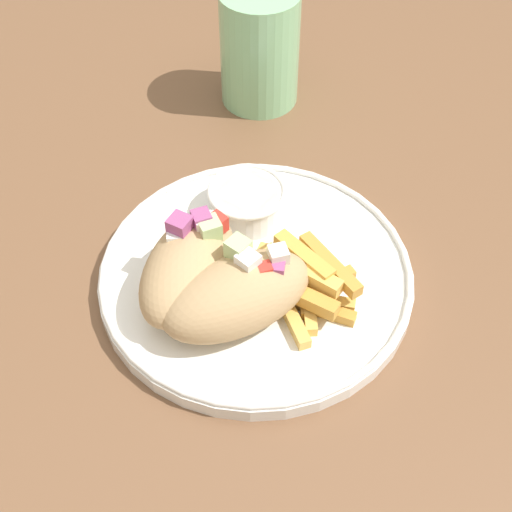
{
  "coord_description": "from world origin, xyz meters",
  "views": [
    {
      "loc": [
        -0.18,
        -0.32,
        1.22
      ],
      "look_at": [
        0.02,
        0.01,
        0.77
      ],
      "focal_mm": 50.0,
      "sensor_mm": 36.0,
      "label": 1
    }
  ],
  "objects_px": {
    "pita_sandwich_far": "(188,266)",
    "fries_pile": "(298,285)",
    "water_glass": "(260,53)",
    "pita_sandwich_near": "(237,294)",
    "sauce_ramekin": "(247,200)",
    "plate": "(256,274)"
  },
  "relations": [
    {
      "from": "pita_sandwich_near",
      "to": "fries_pile",
      "type": "height_order",
      "value": "pita_sandwich_near"
    },
    {
      "from": "fries_pile",
      "to": "water_glass",
      "type": "xyz_separation_m",
      "value": [
        0.13,
        0.26,
        0.03
      ]
    },
    {
      "from": "pita_sandwich_far",
      "to": "water_glass",
      "type": "xyz_separation_m",
      "value": [
        0.2,
        0.21,
        0.01
      ]
    },
    {
      "from": "plate",
      "to": "pita_sandwich_far",
      "type": "height_order",
      "value": "pita_sandwich_far"
    },
    {
      "from": "water_glass",
      "to": "pita_sandwich_far",
      "type": "bearing_deg",
      "value": -133.74
    },
    {
      "from": "plate",
      "to": "water_glass",
      "type": "height_order",
      "value": "water_glass"
    },
    {
      "from": "pita_sandwich_near",
      "to": "pita_sandwich_far",
      "type": "height_order",
      "value": "pita_sandwich_far"
    },
    {
      "from": "sauce_ramekin",
      "to": "pita_sandwich_near",
      "type": "bearing_deg",
      "value": -125.33
    },
    {
      "from": "pita_sandwich_near",
      "to": "fries_pile",
      "type": "bearing_deg",
      "value": -5.06
    },
    {
      "from": "pita_sandwich_near",
      "to": "fries_pile",
      "type": "distance_m",
      "value": 0.06
    },
    {
      "from": "pita_sandwich_near",
      "to": "water_glass",
      "type": "relative_size",
      "value": 1.05
    },
    {
      "from": "plate",
      "to": "pita_sandwich_far",
      "type": "xyz_separation_m",
      "value": [
        -0.06,
        0.01,
        0.03
      ]
    },
    {
      "from": "pita_sandwich_far",
      "to": "fries_pile",
      "type": "xyz_separation_m",
      "value": [
        0.07,
        -0.05,
        -0.02
      ]
    },
    {
      "from": "plate",
      "to": "pita_sandwich_near",
      "type": "bearing_deg",
      "value": -139.31
    },
    {
      "from": "fries_pile",
      "to": "sauce_ramekin",
      "type": "height_order",
      "value": "fries_pile"
    },
    {
      "from": "plate",
      "to": "water_glass",
      "type": "bearing_deg",
      "value": 57.23
    },
    {
      "from": "sauce_ramekin",
      "to": "water_glass",
      "type": "xyz_separation_m",
      "value": [
        0.11,
        0.16,
        0.02
      ]
    },
    {
      "from": "sauce_ramekin",
      "to": "water_glass",
      "type": "relative_size",
      "value": 0.57
    },
    {
      "from": "sauce_ramekin",
      "to": "fries_pile",
      "type": "bearing_deg",
      "value": -97.97
    },
    {
      "from": "plate",
      "to": "fries_pile",
      "type": "xyz_separation_m",
      "value": [
        0.02,
        -0.04,
        0.02
      ]
    },
    {
      "from": "fries_pile",
      "to": "water_glass",
      "type": "height_order",
      "value": "water_glass"
    },
    {
      "from": "pita_sandwich_far",
      "to": "sauce_ramekin",
      "type": "xyz_separation_m",
      "value": [
        0.09,
        0.05,
        -0.01
      ]
    }
  ]
}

